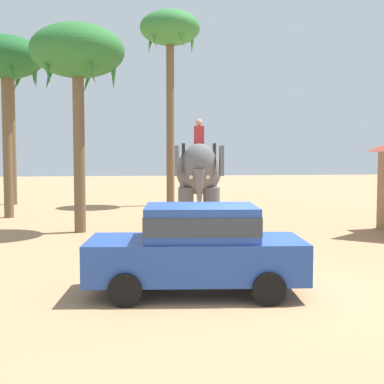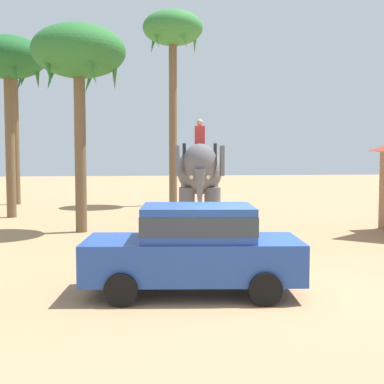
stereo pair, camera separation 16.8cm
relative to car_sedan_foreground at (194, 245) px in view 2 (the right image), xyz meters
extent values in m
plane|color=tan|center=(0.96, -0.05, -0.93)|extent=(120.00, 120.00, 0.00)
cube|color=#23479E|center=(-0.04, 0.00, -0.25)|extent=(4.28, 2.19, 0.76)
cube|color=#23479E|center=(0.06, -0.01, 0.45)|extent=(2.27, 1.80, 0.64)
cube|color=#2D3842|center=(0.06, -0.01, 0.45)|extent=(2.30, 1.83, 0.35)
cylinder|color=black|center=(-1.40, -0.68, -0.63)|extent=(0.62, 0.25, 0.60)
cylinder|color=black|center=(-1.19, 1.00, -0.63)|extent=(0.62, 0.25, 0.60)
cylinder|color=black|center=(1.12, -0.99, -0.63)|extent=(0.62, 0.25, 0.60)
cylinder|color=black|center=(1.33, 0.69, -0.63)|extent=(0.62, 0.25, 0.60)
ellipsoid|color=slate|center=(1.37, 8.11, 1.22)|extent=(2.05, 3.31, 1.70)
cylinder|color=slate|center=(1.66, 7.12, -0.13)|extent=(0.52, 0.52, 1.60)
cylinder|color=slate|center=(0.79, 7.25, -0.13)|extent=(0.52, 0.52, 1.60)
cylinder|color=slate|center=(1.95, 8.96, -0.13)|extent=(0.52, 0.52, 1.60)
cylinder|color=slate|center=(1.08, 9.09, -0.13)|extent=(0.52, 0.52, 1.60)
ellipsoid|color=slate|center=(1.12, 6.50, 1.52)|extent=(1.24, 1.16, 1.20)
cube|color=slate|center=(1.85, 6.49, 1.57)|extent=(0.24, 0.81, 0.96)
cube|color=slate|center=(0.43, 6.71, 1.57)|extent=(0.24, 0.81, 0.96)
cone|color=slate|center=(1.05, 6.05, 0.52)|extent=(0.41, 0.41, 1.60)
cone|color=beige|center=(1.32, 6.06, 1.02)|extent=(0.20, 0.57, 0.21)
cone|color=beige|center=(0.80, 6.14, 1.02)|extent=(0.20, 0.57, 0.21)
cube|color=red|center=(1.24, 7.26, 2.42)|extent=(0.37, 0.29, 0.60)
sphere|color=tan|center=(1.24, 7.26, 2.84)|extent=(0.22, 0.22, 0.22)
cylinder|color=#333338|center=(1.75, 7.18, 1.87)|extent=(0.12, 0.12, 0.55)
cylinder|color=#333338|center=(0.73, 7.34, 1.87)|extent=(0.12, 0.12, 0.55)
cylinder|color=brown|center=(-6.10, 13.18, 2.40)|extent=(0.40, 0.40, 6.65)
ellipsoid|color=#1E5B28|center=(-6.10, 13.18, 5.92)|extent=(3.20, 3.20, 1.80)
cone|color=#1E5B28|center=(-4.90, 13.18, 5.42)|extent=(0.40, 0.92, 1.64)
cone|color=#1E5B28|center=(-5.73, 14.32, 5.42)|extent=(0.91, 0.57, 1.67)
cone|color=#1E5B28|center=(-5.73, 12.03, 5.42)|extent=(0.91, 0.57, 1.67)
cylinder|color=brown|center=(-7.10, 19.38, 2.88)|extent=(0.41, 0.41, 7.63)
ellipsoid|color=#1E5B28|center=(-7.10, 19.38, 6.90)|extent=(3.20, 3.20, 1.80)
cone|color=#1E5B28|center=(-5.90, 19.38, 6.40)|extent=(0.40, 0.92, 1.64)
cone|color=#1E5B28|center=(-6.73, 20.52, 6.40)|extent=(0.91, 0.57, 1.67)
cone|color=#1E5B28|center=(-6.73, 18.24, 6.40)|extent=(0.91, 0.57, 1.67)
cylinder|color=brown|center=(-2.77, 8.40, 2.09)|extent=(0.39, 0.39, 6.03)
ellipsoid|color=#286B2D|center=(-2.77, 8.40, 5.30)|extent=(3.20, 3.20, 1.80)
cone|color=#286B2D|center=(-1.57, 8.40, 4.80)|extent=(0.40, 0.92, 1.64)
cone|color=#286B2D|center=(-2.40, 9.54, 4.80)|extent=(0.91, 0.57, 1.67)
cone|color=#286B2D|center=(-3.74, 9.11, 4.80)|extent=(0.73, 0.83, 1.69)
cone|color=#286B2D|center=(-3.74, 7.69, 4.80)|extent=(0.73, 0.83, 1.69)
cone|color=#286B2D|center=(-2.40, 7.26, 4.80)|extent=(0.91, 0.57, 1.67)
cylinder|color=brown|center=(1.42, 17.74, 3.71)|extent=(0.43, 0.43, 9.27)
ellipsoid|color=#337A38|center=(1.42, 17.74, 8.54)|extent=(3.20, 3.20, 1.80)
cone|color=#337A38|center=(2.62, 17.74, 8.04)|extent=(0.40, 0.92, 1.64)
cone|color=#337A38|center=(1.79, 18.88, 8.04)|extent=(0.91, 0.57, 1.67)
cone|color=#337A38|center=(0.45, 18.45, 8.04)|extent=(0.73, 0.83, 1.69)
cone|color=#337A38|center=(0.45, 17.04, 8.04)|extent=(0.73, 0.83, 1.69)
cone|color=#337A38|center=(1.79, 16.60, 8.04)|extent=(0.91, 0.57, 1.67)
camera|label=1|loc=(-1.55, -9.45, 1.70)|focal=47.21mm
camera|label=2|loc=(-1.38, -9.48, 1.70)|focal=47.21mm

